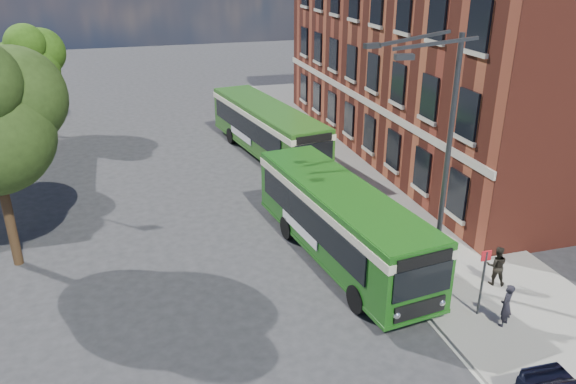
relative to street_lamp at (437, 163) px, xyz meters
name	(u,v)px	position (x,y,z in m)	size (l,w,h in m)	color
ground	(282,278)	(-4.84, 2.00, -4.79)	(120.00, 120.00, 0.00)	#2B2B2E
pavement	(368,180)	(2.16, 10.00, -4.72)	(6.00, 48.00, 0.15)	#99978B
kerb_line	(313,188)	(-0.89, 10.00, -4.79)	(0.12, 48.00, 0.01)	beige
brick_office	(458,33)	(9.16, 14.00, 2.18)	(12.10, 26.00, 14.20)	maroon
street_lamp	(437,163)	(0.00, 0.00, 0.00)	(2.96, 2.38, 9.00)	#313436
bus_stop_sign	(483,279)	(0.76, -2.20, -3.28)	(0.35, 0.08, 2.52)	#313436
bus_front	(340,217)	(-2.26, 2.76, -2.96)	(3.89, 10.81, 3.02)	#1A5514
bus_rear	(267,126)	(-1.90, 15.71, -2.96)	(4.47, 12.08, 3.02)	#285E1A
pedestrian_a	(506,305)	(1.20, -2.96, -3.90)	(0.54, 0.36, 1.49)	black
pedestrian_b	(497,266)	(2.41, -0.75, -3.89)	(0.73, 0.56, 1.49)	black
tree_right	(30,60)	(-15.39, 24.24, 0.14)	(4.30, 4.09, 7.27)	#382614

